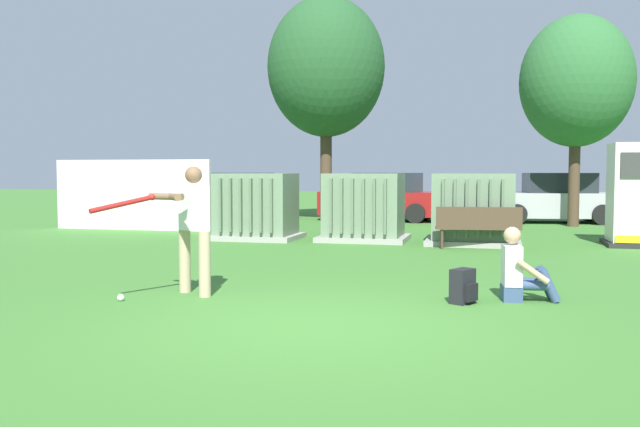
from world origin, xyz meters
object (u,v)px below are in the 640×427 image
(parked_car_left_of_center, at_px, (384,198))
(parked_car_right_of_center, at_px, (555,200))
(sports_ball, at_px, (121,298))
(parked_car_leftmost, at_px, (239,197))
(park_bench, at_px, (478,224))
(backpack, at_px, (463,287))
(transformer_mid_west, at_px, (364,208))
(batter, at_px, (190,223))
(transformer_west, at_px, (256,207))
(seated_spectator, at_px, (520,272))
(transformer_mid_east, at_px, (474,210))

(parked_car_left_of_center, height_order, parked_car_right_of_center, same)
(sports_ball, xyz_separation_m, parked_car_leftmost, (-4.35, 15.48, 0.71))
(sports_ball, height_order, parked_car_leftmost, parked_car_leftmost)
(park_bench, height_order, parked_car_left_of_center, parked_car_left_of_center)
(backpack, relative_size, parked_car_right_of_center, 0.10)
(backpack, bearing_deg, parked_car_right_of_center, 81.12)
(transformer_mid_west, distance_m, park_bench, 2.99)
(sports_ball, height_order, parked_car_left_of_center, parked_car_left_of_center)
(batter, bearing_deg, transformer_mid_west, 83.20)
(sports_ball, bearing_deg, parked_car_left_of_center, 86.10)
(transformer_west, bearing_deg, batter, -76.99)
(backpack, bearing_deg, transformer_west, 126.60)
(sports_ball, height_order, seated_spectator, seated_spectator)
(transformer_west, height_order, parked_car_right_of_center, same)
(backpack, height_order, parked_car_right_of_center, parked_car_right_of_center)
(transformer_west, xyz_separation_m, seated_spectator, (6.02, -6.81, -0.41))
(transformer_west, distance_m, sports_ball, 8.21)
(batter, bearing_deg, backpack, 4.79)
(backpack, bearing_deg, transformer_mid_west, 109.80)
(transformer_mid_east, bearing_deg, parked_car_left_of_center, 114.13)
(transformer_mid_east, height_order, parked_car_leftmost, same)
(transformer_west, bearing_deg, transformer_mid_east, 0.79)
(batter, xyz_separation_m, parked_car_right_of_center, (5.89, 14.99, -0.22))
(park_bench, distance_m, sports_ball, 8.37)
(park_bench, bearing_deg, parked_car_right_of_center, 75.14)
(transformer_mid_west, xyz_separation_m, transformer_mid_east, (2.59, -0.19, 0.00))
(transformer_mid_east, height_order, park_bench, transformer_mid_east)
(transformer_mid_east, bearing_deg, parked_car_right_of_center, 72.25)
(sports_ball, bearing_deg, backpack, 12.32)
(transformer_mid_east, xyz_separation_m, parked_car_left_of_center, (-3.16, 7.06, -0.04))
(transformer_west, relative_size, parked_car_leftmost, 0.48)
(batter, bearing_deg, parked_car_right_of_center, 68.54)
(transformer_west, height_order, transformer_mid_west, same)
(transformer_mid_west, xyz_separation_m, parked_car_leftmost, (-5.96, 7.11, -0.04))
(backpack, xyz_separation_m, parked_car_left_of_center, (-3.25, 14.31, 0.54))
(batter, distance_m, sports_ball, 1.32)
(transformer_mid_west, bearing_deg, parked_car_leftmost, 129.99)
(transformer_mid_east, relative_size, batter, 1.21)
(transformer_mid_east, bearing_deg, backpack, -89.30)
(sports_ball, bearing_deg, seated_spectator, 14.57)
(seated_spectator, relative_size, parked_car_leftmost, 0.22)
(parked_car_left_of_center, bearing_deg, transformer_west, -106.20)
(batter, height_order, parked_car_left_of_center, batter)
(transformer_mid_west, height_order, transformer_mid_east, same)
(batter, bearing_deg, seated_spectator, 8.75)
(transformer_mid_east, relative_size, backpack, 4.77)
(park_bench, relative_size, batter, 1.05)
(backpack, bearing_deg, sports_ball, -167.68)
(transformer_mid_west, relative_size, transformer_mid_east, 1.00)
(transformer_mid_west, distance_m, backpack, 7.92)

